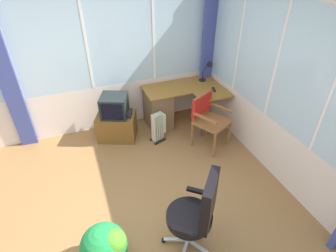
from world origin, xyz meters
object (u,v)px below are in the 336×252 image
object	(u,v)px
tv_on_stand	(116,120)
tv_remote	(214,89)
office_chair	(198,211)
space_heater	(159,127)
desk_lamp	(208,68)
wooden_armchair	(206,114)
potted_plant	(105,247)
desk	(162,106)

from	to	relation	value
tv_on_stand	tv_remote	bearing A→B (deg)	-7.72
office_chair	space_heater	size ratio (longest dim) A/B	1.99
desk_lamp	tv_remote	distance (m)	0.44
wooden_armchair	tv_on_stand	distance (m)	1.53
desk_lamp	potted_plant	world-z (taller)	desk_lamp
desk_lamp	office_chair	bearing A→B (deg)	-119.40
desk_lamp	tv_remote	xyz separation A→B (m)	(-0.06, -0.37, -0.23)
desk	office_chair	distance (m)	2.50
wooden_armchair	space_heater	xyz separation A→B (m)	(-0.70, 0.34, -0.30)
desk	tv_remote	world-z (taller)	tv_remote
desk	space_heater	distance (m)	0.49
office_chair	potted_plant	distance (m)	1.02
office_chair	space_heater	bearing A→B (deg)	82.22
desk_lamp	wooden_armchair	distance (m)	1.00
office_chair	tv_remote	bearing A→B (deg)	57.70
desk_lamp	tv_on_stand	size ratio (longest dim) A/B	0.46
tv_remote	wooden_armchair	xyz separation A→B (m)	(-0.36, -0.44, -0.16)
wooden_armchair	desk_lamp	bearing A→B (deg)	62.33
tv_remote	wooden_armchair	size ratio (longest dim) A/B	0.17
office_chair	space_heater	world-z (taller)	office_chair
tv_on_stand	office_chair	bearing A→B (deg)	-80.98
desk	office_chair	world-z (taller)	office_chair
desk	space_heater	size ratio (longest dim) A/B	2.53
tv_remote	tv_on_stand	xyz separation A→B (m)	(-1.72, 0.23, -0.37)
desk	wooden_armchair	size ratio (longest dim) A/B	1.53
wooden_armchair	office_chair	size ratio (longest dim) A/B	0.83
tv_on_stand	space_heater	bearing A→B (deg)	-27.16
space_heater	tv_on_stand	bearing A→B (deg)	152.84
office_chair	potted_plant	size ratio (longest dim) A/B	1.94
desk	tv_on_stand	xyz separation A→B (m)	(-0.87, -0.09, -0.03)
tv_remote	desk_lamp	bearing A→B (deg)	97.60
desk	office_chair	size ratio (longest dim) A/B	1.27
tv_remote	space_heater	xyz separation A→B (m)	(-1.07, -0.10, -0.46)
desk_lamp	office_chair	distance (m)	2.89
space_heater	office_chair	bearing A→B (deg)	-97.78
wooden_armchair	tv_remote	bearing A→B (deg)	50.58
office_chair	tv_on_stand	xyz separation A→B (m)	(-0.37, 2.36, -0.23)
desk	desk_lamp	world-z (taller)	desk_lamp
desk_lamp	potted_plant	xyz separation A→B (m)	(-2.38, -2.36, -0.66)
space_heater	desk	bearing A→B (deg)	62.36
desk	desk_lamp	size ratio (longest dim) A/B	3.64
wooden_armchair	tv_on_stand	bearing A→B (deg)	153.53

